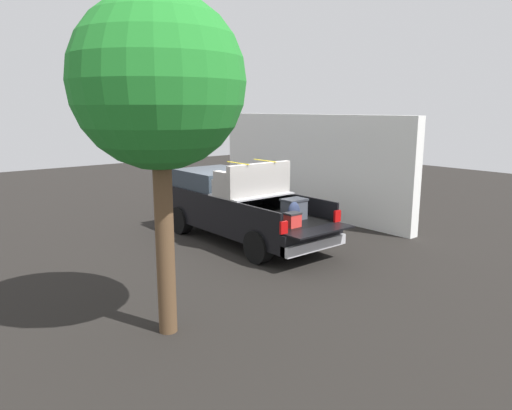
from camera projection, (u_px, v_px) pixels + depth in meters
ground_plane at (242, 241)px, 13.07m from camera, size 40.00×40.00×0.00m
pickup_truck at (234, 205)px, 13.15m from camera, size 6.05×2.06×2.23m
building_facade at (307, 165)px, 16.19m from camera, size 8.45×0.36×3.39m
tree_background at (159, 84)px, 6.99m from camera, size 2.62×2.62×5.27m
trash_can at (253, 196)px, 17.03m from camera, size 0.60×0.60×0.98m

